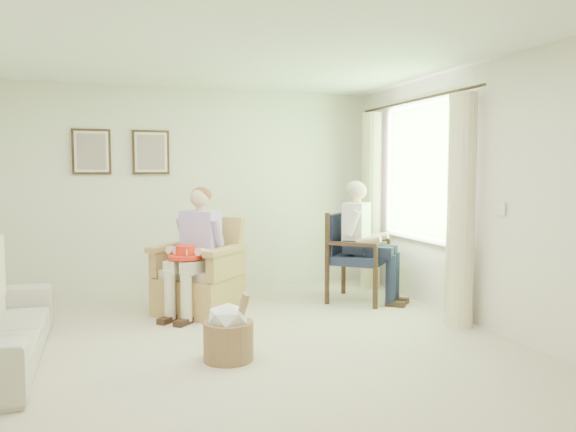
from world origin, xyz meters
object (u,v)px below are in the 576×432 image
at_px(person_dark, 362,232).
at_px(wood_armchair, 355,253).
at_px(person_wicker, 200,242).
at_px(hatbox, 229,332).
at_px(wicker_armchair, 198,282).
at_px(red_hat, 185,254).

bearing_deg(person_dark, wood_armchair, 41.90).
relative_size(person_wicker, hatbox, 2.23).
bearing_deg(wicker_armchair, wood_armchair, 42.52).
relative_size(wood_armchair, person_dark, 0.74).
height_order(person_dark, hatbox, person_dark).
relative_size(wood_armchair, red_hat, 2.97).
bearing_deg(wood_armchair, red_hat, 139.91).
relative_size(wood_armchair, hatbox, 1.72).
distance_m(wood_armchair, red_hat, 2.10).
bearing_deg(person_wicker, wicker_armchair, 132.03).
bearing_deg(red_hat, wicker_armchair, 57.73).
height_order(person_wicker, hatbox, person_wicker).
bearing_deg(person_wicker, wood_armchair, 46.63).
height_order(wicker_armchair, red_hat, wicker_armchair).
height_order(red_hat, hatbox, red_hat).
height_order(wicker_armchair, wood_armchair, wood_armchair).
bearing_deg(red_hat, person_wicker, 38.65).
relative_size(red_hat, hatbox, 0.58).
bearing_deg(hatbox, person_wicker, 89.17).
distance_m(person_dark, hatbox, 2.52).
bearing_deg(person_dark, hatbox, 170.08).
distance_m(red_hat, hatbox, 1.47).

